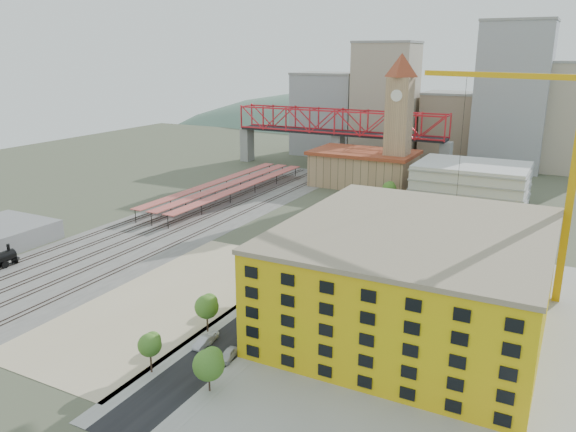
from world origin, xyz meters
The scene contains 30 objects.
ground centered at (0.00, 0.00, 0.00)m, with size 400.00×400.00×0.00m, color #474C38.
ballast_strip centered at (-36.00, 17.50, 0.03)m, with size 36.00×165.00×0.06m, color #605E59.
dirt_lot centered at (-4.00, -31.50, 0.03)m, with size 28.00×67.00×0.06m, color tan.
street_asphalt centered at (16.00, 15.00, 0.03)m, with size 12.00×170.00×0.06m, color black.
sidewalk_west centered at (10.50, 15.00, 0.02)m, with size 3.00×170.00×0.04m, color gray.
sidewalk_east centered at (21.50, 15.00, 0.02)m, with size 3.00×170.00×0.04m, color gray.
construction_pad centered at (45.00, -20.00, 0.03)m, with size 50.00×90.00×0.06m, color gray.
rail_tracks centered at (-37.80, 17.50, 0.15)m, with size 26.56×160.00×0.18m.
platform_canopies centered at (-41.00, 45.00, 3.99)m, with size 16.00×80.00×4.12m.
station_hall centered at (-5.00, 82.00, 6.67)m, with size 38.00×24.00×13.10m.
clock_tower centered at (8.00, 79.99, 28.70)m, with size 12.00×12.00×52.00m.
parking_garage centered at (36.00, 70.00, 7.00)m, with size 34.00×26.00×14.00m, color silver.
truss_bridge centered at (-25.00, 105.00, 18.86)m, with size 94.00×9.60×25.60m.
construction_building centered at (42.00, -20.00, 9.41)m, with size 44.60×50.60×18.80m.
street_trees centered at (16.00, 5.00, 0.00)m, with size 15.40×124.40×8.00m.
skyline centered at (7.47, 142.31, 22.81)m, with size 133.00×46.00×60.00m.
distant_hills centered at (45.28, 260.00, -79.54)m, with size 647.00×264.00×227.00m.
tower_crane centered at (62.06, 4.57, 31.54)m, with size 44.89×19.86×51.11m.
site_trailer_a centered at (16.00, -32.28, 1.36)m, with size 2.62×9.95×2.72m, color silver.
site_trailer_b centered at (16.00, -26.50, 1.28)m, with size 2.47×9.38×2.57m, color silver.
site_trailer_c centered at (16.00, -14.90, 1.37)m, with size 2.64×10.02×2.74m, color silver.
site_trailer_d centered at (16.00, -9.38, 1.27)m, with size 2.44×9.28×2.54m, color silver.
car_0 centered at (13.00, -42.63, 0.69)m, with size 1.64×4.07×1.39m, color white.
car_1 centered at (13.00, -44.67, 0.78)m, with size 1.65×4.74×1.56m, color #B1AFB5.
car_2 centered at (13.00, -16.05, 0.67)m, with size 2.24×4.86×1.35m, color black.
car_3 centered at (13.00, 30.29, 0.73)m, with size 2.05×5.05×1.47m, color navy.
car_4 centered at (19.00, -46.26, 0.80)m, with size 1.89×4.69×1.60m, color silver.
car_5 centered at (19.00, -10.26, 0.67)m, with size 1.42×4.08×1.34m, color gray.
car_6 centered at (19.00, -3.68, 0.71)m, with size 2.34×5.08×1.41m, color black.
car_7 centered at (19.00, 28.38, 0.74)m, with size 2.08×5.11×1.48m, color navy.
Camera 1 is at (65.15, -113.72, 48.08)m, focal length 35.00 mm.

